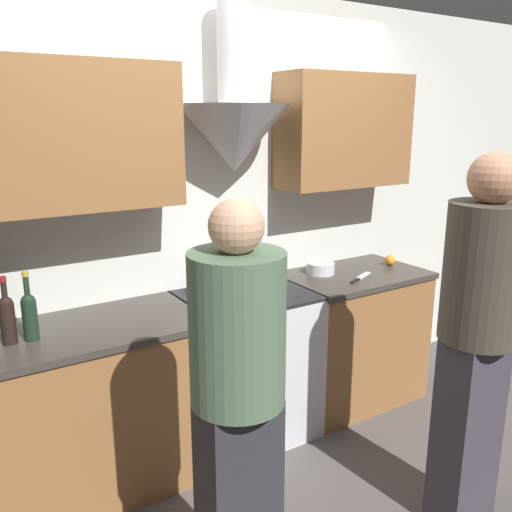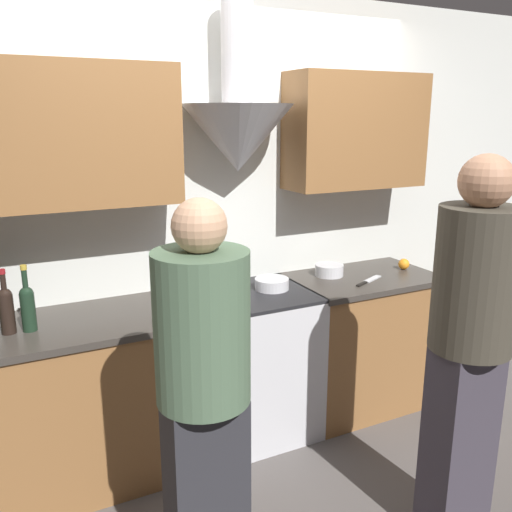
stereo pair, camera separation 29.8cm
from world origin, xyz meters
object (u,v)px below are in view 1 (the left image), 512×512
object	(u,v)px
stove_range	(247,364)
mixing_bowl	(269,283)
person_foreground_left	(238,405)
wine_bottle_7	(29,314)
wine_bottle_6	(7,317)
person_foreground_right	(478,331)
orange_fruit	(390,260)
saucepan	(321,268)
stock_pot	(219,284)

from	to	relation	value
stove_range	mixing_bowl	distance (m)	0.50
stove_range	person_foreground_left	xyz separation A→B (m)	(-0.68, -1.06, 0.45)
wine_bottle_7	mixing_bowl	distance (m)	1.35
wine_bottle_6	person_foreground_right	xyz separation A→B (m)	(1.75, -1.16, -0.05)
person_foreground_right	mixing_bowl	bearing A→B (deg)	104.44
orange_fruit	saucepan	distance (m)	0.54
person_foreground_left	stock_pot	bearing A→B (deg)	64.45
stove_range	orange_fruit	distance (m)	1.25
wine_bottle_7	mixing_bowl	bearing A→B (deg)	2.03
person_foreground_left	wine_bottle_6	bearing A→B (deg)	119.37
person_foreground_left	stove_range	bearing A→B (deg)	57.14
stove_range	wine_bottle_7	bearing A→B (deg)	-178.61
stock_pot	person_foreground_right	size ratio (longest dim) A/B	0.14
wine_bottle_7	orange_fruit	world-z (taller)	wine_bottle_7
saucepan	person_foreground_left	distance (m)	1.75
stock_pot	person_foreground_right	world-z (taller)	person_foreground_right
person_foreground_left	person_foreground_right	bearing A→B (deg)	-6.06
stock_pot	mixing_bowl	world-z (taller)	stock_pot
wine_bottle_6	saucepan	distance (m)	1.91
wine_bottle_6	mixing_bowl	distance (m)	1.44
saucepan	person_foreground_left	xyz separation A→B (m)	(-1.31, -1.16, -0.02)
stove_range	mixing_bowl	size ratio (longest dim) A/B	4.41
saucepan	mixing_bowl	bearing A→B (deg)	-170.03
mixing_bowl	saucepan	world-z (taller)	saucepan
mixing_bowl	orange_fruit	xyz separation A→B (m)	(0.99, -0.02, 0.00)
mixing_bowl	orange_fruit	world-z (taller)	orange_fruit
stove_range	stock_pot	distance (m)	0.55
orange_fruit	person_foreground_left	xyz separation A→B (m)	(-1.84, -1.06, -0.02)
stove_range	wine_bottle_7	world-z (taller)	wine_bottle_7
stove_range	person_foreground_right	xyz separation A→B (m)	(0.48, -1.18, 0.52)
person_foreground_right	wine_bottle_6	bearing A→B (deg)	146.32
stock_pot	orange_fruit	world-z (taller)	stock_pot
wine_bottle_7	orange_fruit	bearing A→B (deg)	0.65
wine_bottle_6	person_foreground_left	xyz separation A→B (m)	(0.59, -1.04, -0.11)
stock_pot	orange_fruit	xyz separation A→B (m)	(1.32, -0.03, -0.05)
stock_pot	wine_bottle_7	bearing A→B (deg)	-176.90
wine_bottle_7	mixing_bowl	xyz separation A→B (m)	(1.34, 0.05, -0.09)
saucepan	wine_bottle_7	bearing A→B (deg)	-175.91
mixing_bowl	wine_bottle_6	bearing A→B (deg)	-178.43
saucepan	stove_range	bearing A→B (deg)	-170.92
stove_range	orange_fruit	world-z (taller)	orange_fruit
person_foreground_right	stock_pot	bearing A→B (deg)	117.90
mixing_bowl	person_foreground_left	size ratio (longest dim) A/B	0.12
stove_range	person_foreground_left	size ratio (longest dim) A/B	0.54
person_foreground_left	person_foreground_right	world-z (taller)	person_foreground_right
orange_fruit	person_foreground_right	bearing A→B (deg)	-120.07
orange_fruit	person_foreground_right	xyz separation A→B (m)	(-0.68, -1.18, 0.04)
wine_bottle_7	saucepan	bearing A→B (deg)	4.09
mixing_bowl	person_foreground_right	size ratio (longest dim) A/B	0.12
mixing_bowl	person_foreground_right	world-z (taller)	person_foreground_right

